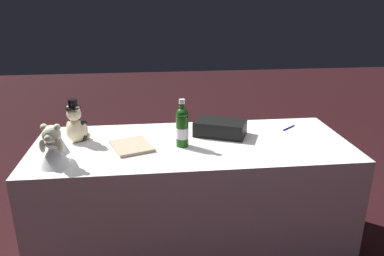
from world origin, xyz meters
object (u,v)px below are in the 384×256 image
at_px(champagne_bottle, 182,127).
at_px(guestbook, 132,146).
at_px(teddy_bear_bride, 54,147).
at_px(signing_pen, 288,128).
at_px(gift_case_black, 220,128).
at_px(teddy_bear_groom, 76,126).

distance_m(champagne_bottle, guestbook, 0.33).
height_order(teddy_bear_bride, champagne_bottle, champagne_bottle).
distance_m(champagne_bottle, signing_pen, 0.80).
bearing_deg(teddy_bear_bride, champagne_bottle, -165.73).
bearing_deg(signing_pen, guestbook, 11.43).
relative_size(champagne_bottle, signing_pen, 2.44).
height_order(signing_pen, gift_case_black, gift_case_black).
relative_size(teddy_bear_bride, gift_case_black, 0.64).
distance_m(teddy_bear_bride, champagne_bottle, 0.74).
bearing_deg(teddy_bear_groom, gift_case_black, -179.55).
height_order(champagne_bottle, signing_pen, champagne_bottle).
distance_m(teddy_bear_bride, guestbook, 0.46).
xyz_separation_m(teddy_bear_groom, teddy_bear_bride, (0.06, 0.33, -0.00)).
height_order(teddy_bear_bride, guestbook, teddy_bear_bride).
height_order(gift_case_black, guestbook, gift_case_black).
bearing_deg(teddy_bear_bride, signing_pen, -164.56).
bearing_deg(teddy_bear_groom, champagne_bottle, 166.97).
relative_size(teddy_bear_groom, gift_case_black, 0.74).
bearing_deg(guestbook, gift_case_black, 175.22).
height_order(signing_pen, guestbook, guestbook).
xyz_separation_m(gift_case_black, guestbook, (0.58, 0.15, -0.04)).
bearing_deg(guestbook, teddy_bear_groom, -41.82).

